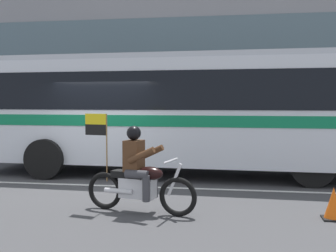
% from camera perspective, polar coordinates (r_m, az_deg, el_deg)
% --- Properties ---
extents(ground_plane, '(60.00, 60.00, 0.00)m').
position_cam_1_polar(ground_plane, '(11.02, -8.88, -7.23)').
color(ground_plane, '#3D3D3F').
extents(sidewalk_curb, '(28.00, 3.80, 0.15)m').
position_cam_1_polar(sidewalk_curb, '(15.88, -3.13, -3.73)').
color(sidewalk_curb, '#A39E93').
rests_on(sidewalk_curb, ground_plane).
extents(lane_center_stripe, '(26.60, 0.14, 0.01)m').
position_cam_1_polar(lane_center_stripe, '(10.46, -9.91, -7.78)').
color(lane_center_stripe, silver).
rests_on(lane_center_stripe, ground_plane).
extents(transit_bus, '(11.48, 3.03, 3.22)m').
position_cam_1_polar(transit_bus, '(11.58, 2.36, 2.67)').
color(transit_bus, silver).
rests_on(transit_bus, ground_plane).
extents(motorcycle_with_rider, '(2.16, 0.73, 1.78)m').
position_cam_1_polar(motorcycle_with_rider, '(7.74, -3.93, -6.64)').
color(motorcycle_with_rider, black).
rests_on(motorcycle_with_rider, ground_plane).
extents(fire_hydrant, '(0.22, 0.30, 0.75)m').
position_cam_1_polar(fire_hydrant, '(14.95, -0.36, -2.45)').
color(fire_hydrant, red).
rests_on(fire_hydrant, sidewalk_curb).
extents(traffic_cone, '(0.36, 0.36, 0.55)m').
position_cam_1_polar(traffic_cone, '(7.86, 21.22, -9.74)').
color(traffic_cone, '#EA590F').
rests_on(traffic_cone, ground_plane).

